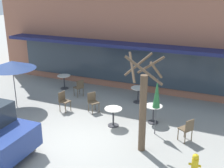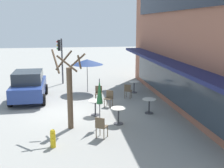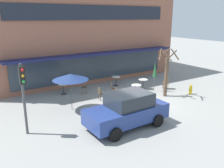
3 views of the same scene
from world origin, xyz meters
name	(u,v)px [view 3 (image 3 of 3)]	position (x,y,z in m)	size (l,w,h in m)	color
ground_plane	(142,105)	(0.00, 0.00, 0.00)	(80.00, 80.00, 0.00)	gray
building_facade	(75,33)	(0.00, 9.97, 3.94)	(16.90, 9.10, 7.88)	#935B47
cafe_table_near_wall	(116,80)	(0.96, 4.47, 0.52)	(0.70, 0.70, 0.76)	#333338
cafe_table_streetside	(63,87)	(-3.40, 4.70, 0.52)	(0.70, 0.70, 0.76)	#333338
cafe_table_by_tree	(143,82)	(2.24, 2.65, 0.52)	(0.70, 0.70, 0.76)	#333338
cafe_table_mid_patio	(136,88)	(0.85, 1.73, 0.52)	(0.70, 0.70, 0.76)	#333338
patio_umbrella_green_folded	(70,77)	(-4.07, 1.68, 2.02)	(2.10, 2.10, 2.20)	#4C4C51
patio_umbrella_cream_folded	(155,70)	(2.56, 1.76, 1.63)	(0.28, 0.28, 2.20)	#4C4C51
cafe_chair_0	(101,93)	(-1.78, 2.18, 0.53)	(0.46, 0.46, 0.89)	brown
cafe_chair_1	(166,82)	(3.75, 1.68, 0.53)	(0.55, 0.55, 0.89)	brown
cafe_chair_2	(85,87)	(-2.03, 4.00, 0.53)	(0.54, 0.54, 0.89)	brown
cafe_chair_3	(113,88)	(-0.54, 2.62, 0.53)	(0.55, 0.55, 0.89)	brown
parked_sedan	(127,110)	(-2.60, -1.90, 0.88)	(4.24, 2.09, 1.76)	navy
street_tree	(166,73)	(2.44, 0.49, 1.65)	(1.43, 1.44, 3.43)	brown
traffic_light_pole	(23,88)	(-7.08, -0.10, 2.30)	(0.26, 0.44, 3.40)	#47474C
fire_hydrant	(191,89)	(4.30, -0.17, 0.35)	(0.36, 0.20, 0.71)	gold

